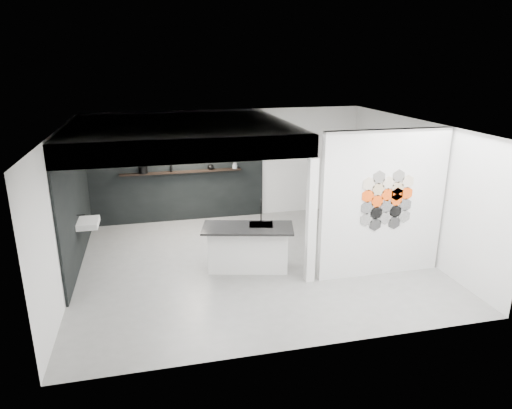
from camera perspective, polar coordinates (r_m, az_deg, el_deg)
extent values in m
cube|color=slate|center=(9.43, -0.17, -7.28)|extent=(7.00, 6.00, 0.01)
cube|color=silver|center=(8.81, 15.58, 0.01)|extent=(2.45, 0.15, 2.80)
cube|color=black|center=(11.66, -9.78, 3.52)|extent=(4.40, 0.04, 2.35)
cube|color=black|center=(9.86, -21.63, -0.11)|extent=(0.04, 4.00, 2.35)
cube|color=silver|center=(9.46, -9.38, 8.78)|extent=(4.40, 4.00, 0.40)
cube|color=silver|center=(8.32, 6.91, -2.14)|extent=(0.16, 0.16, 2.35)
cube|color=silver|center=(7.57, -8.27, 6.63)|extent=(4.40, 0.16, 0.40)
cube|color=silver|center=(9.74, -20.24, -2.19)|extent=(0.40, 0.60, 0.12)
cube|color=black|center=(11.53, -9.28, 4.03)|extent=(3.00, 0.15, 0.04)
cube|color=silver|center=(8.99, -1.01, -5.49)|extent=(1.62, 0.91, 0.88)
cube|color=black|center=(8.74, -1.04, -2.94)|extent=(1.87, 1.16, 0.04)
cube|color=black|center=(8.86, 0.64, -2.56)|extent=(0.54, 0.49, 0.02)
cylinder|color=black|center=(8.98, 0.64, -0.85)|extent=(0.03, 0.03, 0.41)
torus|color=black|center=(8.86, 0.65, 0.28)|extent=(0.05, 0.14, 0.14)
cylinder|color=black|center=(11.49, -13.92, 4.22)|extent=(0.23, 0.23, 0.17)
ellipsoid|color=black|center=(11.58, -5.70, 4.68)|extent=(0.21, 0.21, 0.13)
cylinder|color=gray|center=(11.68, -2.66, 4.74)|extent=(0.13, 0.13, 0.09)
cylinder|color=gray|center=(11.68, -2.67, 4.87)|extent=(0.12, 0.12, 0.14)
cylinder|color=black|center=(11.50, -10.55, 4.43)|extent=(0.08, 0.08, 0.16)
cylinder|color=black|center=(11.49, -13.81, 4.09)|extent=(0.11, 0.11, 0.11)
cylinder|color=silver|center=(8.65, 13.59, -1.82)|extent=(0.26, 0.02, 0.26)
cylinder|color=black|center=(8.58, 13.70, -0.41)|extent=(0.26, 0.02, 0.26)
cylinder|color=#F24A0C|center=(8.51, 13.81, 1.03)|extent=(0.26, 0.02, 0.26)
cylinder|color=beige|center=(8.45, 13.92, 2.50)|extent=(0.26, 0.02, 0.26)
cylinder|color=#2D2D2D|center=(8.77, 14.68, -2.41)|extent=(0.26, 0.02, 0.26)
cylinder|color=black|center=(8.70, 14.79, -1.02)|extent=(0.26, 0.02, 0.26)
cylinder|color=#F24A0C|center=(8.63, 14.91, 0.40)|extent=(0.26, 0.02, 0.26)
cylinder|color=tan|center=(8.57, 15.03, 1.83)|extent=(0.26, 0.02, 0.26)
cylinder|color=#66635E|center=(8.52, 15.15, 3.29)|extent=(0.26, 0.02, 0.26)
cylinder|color=silver|center=(8.83, 15.86, -1.61)|extent=(0.26, 0.02, 0.26)
cylinder|color=black|center=(8.76, 15.98, -0.22)|extent=(0.26, 0.02, 0.26)
cylinder|color=#F24A0C|center=(8.69, 16.10, 1.19)|extent=(0.26, 0.02, 0.26)
cylinder|color=beige|center=(8.64, 16.23, 2.62)|extent=(0.26, 0.02, 0.26)
cylinder|color=#2D2D2D|center=(8.96, 16.89, -2.19)|extent=(0.26, 0.02, 0.26)
cylinder|color=black|center=(8.89, 17.02, -0.82)|extent=(0.26, 0.02, 0.26)
cylinder|color=#F24A0C|center=(8.82, 17.15, 0.57)|extent=(0.26, 0.02, 0.26)
cylinder|color=tan|center=(8.76, 17.28, 1.97)|extent=(0.26, 0.02, 0.26)
cylinder|color=#66635E|center=(8.71, 17.42, 3.40)|extent=(0.26, 0.02, 0.26)
cylinder|color=silver|center=(9.02, 18.03, -1.40)|extent=(0.26, 0.02, 0.26)
cylinder|color=black|center=(8.95, 18.16, -0.04)|extent=(0.26, 0.02, 0.26)
cylinder|color=#F24A0C|center=(8.89, 18.30, 1.34)|extent=(0.26, 0.02, 0.26)
cylinder|color=beige|center=(8.83, 18.44, 2.74)|extent=(0.26, 0.02, 0.26)
cylinder|color=#F24A0C|center=(8.79, 17.21, 1.27)|extent=(0.26, 0.02, 0.26)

